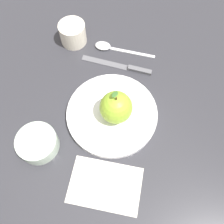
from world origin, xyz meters
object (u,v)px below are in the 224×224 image
(spoon, at_px, (110,47))
(linen_napkin, at_px, (105,185))
(apple, at_px, (116,107))
(dinner_plate, at_px, (112,114))
(cup, at_px, (73,32))
(knife, at_px, (123,66))
(side_bowl, at_px, (37,143))

(spoon, relative_size, linen_napkin, 0.99)
(apple, height_order, spoon, apple)
(linen_napkin, bearing_deg, dinner_plate, -24.66)
(cup, distance_m, knife, 0.18)
(dinner_plate, bearing_deg, apple, -137.90)
(apple, relative_size, side_bowl, 0.95)
(side_bowl, xyz_separation_m, knife, (0.16, -0.28, -0.02))
(apple, xyz_separation_m, cup, (0.29, 0.03, -0.02))
(dinner_plate, height_order, cup, cup)
(apple, bearing_deg, dinner_plate, 42.10)
(dinner_plate, xyz_separation_m, spoon, (0.22, -0.07, -0.01))
(apple, distance_m, side_bowl, 0.21)
(knife, bearing_deg, linen_napkin, 152.39)
(dinner_plate, xyz_separation_m, apple, (-0.01, -0.01, 0.05))
(side_bowl, height_order, spoon, side_bowl)
(side_bowl, relative_size, spoon, 0.60)
(side_bowl, height_order, knife, side_bowl)
(cup, distance_m, linen_napkin, 0.45)
(knife, relative_size, spoon, 1.08)
(spoon, bearing_deg, side_bowl, 130.91)
(dinner_plate, distance_m, apple, 0.05)
(spoon, bearing_deg, dinner_plate, 161.95)
(cup, height_order, linen_napkin, cup)
(apple, height_order, side_bowl, apple)
(side_bowl, height_order, cup, cup)
(dinner_plate, height_order, linen_napkin, dinner_plate)
(dinner_plate, distance_m, side_bowl, 0.20)
(apple, bearing_deg, spoon, -15.55)
(apple, height_order, cup, apple)
(apple, bearing_deg, linen_napkin, 151.89)
(dinner_plate, distance_m, cup, 0.28)
(apple, distance_m, spoon, 0.24)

